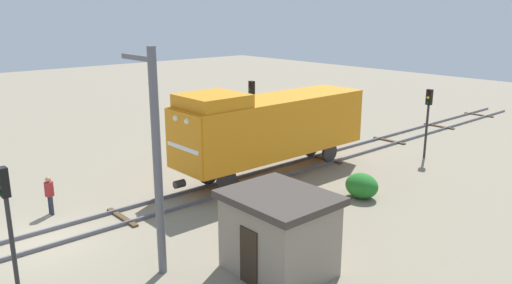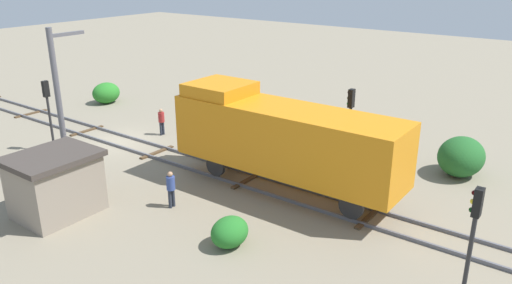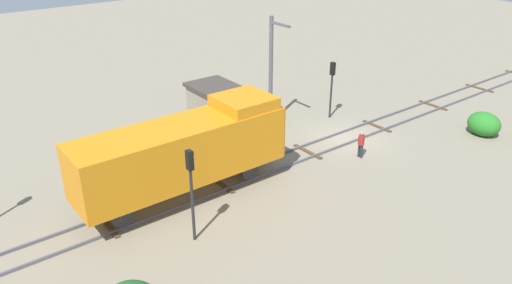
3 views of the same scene
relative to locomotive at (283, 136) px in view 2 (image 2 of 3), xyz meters
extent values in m
plane|color=gray|center=(0.00, -11.73, -2.77)|extent=(116.46, 116.46, 0.00)
cube|color=#595960|center=(-0.72, -11.73, -2.69)|extent=(0.10, 77.64, 0.16)
cube|color=#595960|center=(0.72, -11.73, -2.69)|extent=(0.10, 77.64, 0.16)
cube|color=#4C3823|center=(0.00, -21.43, -2.73)|extent=(2.40, 0.24, 0.09)
cube|color=#4C3823|center=(0.00, -14.96, -2.73)|extent=(2.40, 0.24, 0.09)
cube|color=#4C3823|center=(0.00, -8.49, -2.73)|extent=(2.40, 0.24, 0.09)
cube|color=#4C3823|center=(0.00, -2.02, -2.73)|extent=(2.40, 0.24, 0.09)
cube|color=#4C3823|center=(0.00, 4.45, -2.73)|extent=(2.40, 0.24, 0.09)
cube|color=orange|center=(0.00, 0.24, -0.06)|extent=(2.90, 11.00, 2.90)
cube|color=orange|center=(0.00, -3.66, 1.69)|extent=(2.75, 2.80, 0.60)
cube|color=orange|center=(0.00, -5.31, -0.06)|extent=(2.84, 0.10, 2.84)
cube|color=white|center=(0.00, -5.35, -0.26)|extent=(2.46, 0.06, 0.20)
sphere|color=white|center=(-0.45, -5.36, 1.04)|extent=(0.28, 0.28, 0.28)
sphere|color=white|center=(0.45, -5.36, 1.04)|extent=(0.28, 0.28, 0.28)
cylinder|color=#262628|center=(0.00, -5.61, -1.91)|extent=(0.36, 0.50, 0.36)
cylinder|color=#262628|center=(-0.72, -3.46, -2.06)|extent=(0.18, 1.10, 1.10)
cylinder|color=#262628|center=(0.72, -3.46, -2.06)|extent=(0.18, 1.10, 1.10)
cylinder|color=#262628|center=(-0.72, 3.94, -2.06)|extent=(0.18, 1.10, 1.10)
cylinder|color=#262628|center=(0.72, 3.94, -2.06)|extent=(0.18, 1.10, 1.10)
cylinder|color=#262628|center=(3.20, -13.58, -0.73)|extent=(0.14, 0.14, 4.09)
cube|color=black|center=(3.20, -13.58, 0.86)|extent=(0.32, 0.24, 0.90)
sphere|color=red|center=(3.20, -13.72, 1.13)|extent=(0.16, 0.16, 0.16)
sphere|color=#3C3306|center=(3.20, -13.72, 0.85)|extent=(0.16, 0.16, 0.16)
sphere|color=black|center=(3.20, -13.72, 0.57)|extent=(0.16, 0.16, 0.16)
cylinder|color=#262628|center=(-3.40, 1.68, -0.50)|extent=(0.14, 0.14, 4.54)
cube|color=black|center=(-3.40, 1.68, 1.31)|extent=(0.32, 0.24, 0.90)
sphere|color=#390606|center=(-3.40, 1.54, 1.58)|extent=(0.16, 0.16, 0.16)
sphere|color=#3C3306|center=(-3.40, 1.54, 1.30)|extent=(0.16, 0.16, 0.16)
sphere|color=green|center=(-3.40, 1.54, 1.02)|extent=(0.16, 0.16, 0.16)
cylinder|color=#262628|center=(3.60, 9.19, -0.72)|extent=(0.14, 0.14, 4.10)
cube|color=black|center=(3.60, 9.19, 0.87)|extent=(0.32, 0.24, 0.90)
sphere|color=#390606|center=(3.60, 9.05, 1.14)|extent=(0.16, 0.16, 0.16)
sphere|color=yellow|center=(3.60, 9.05, 0.86)|extent=(0.16, 0.16, 0.16)
sphere|color=black|center=(3.60, 9.05, 0.58)|extent=(0.16, 0.16, 0.16)
cylinder|color=#262B38|center=(-2.50, -10.56, -2.35)|extent=(0.15, 0.15, 0.85)
cylinder|color=#262B38|center=(-2.30, -10.56, -2.35)|extent=(0.15, 0.15, 0.85)
cylinder|color=maroon|center=(-2.40, -10.56, -1.61)|extent=(0.38, 0.38, 0.62)
sphere|color=tan|center=(-2.40, -10.56, -1.19)|extent=(0.23, 0.23, 0.23)
cylinder|color=#262B38|center=(4.10, -3.05, -2.35)|extent=(0.15, 0.15, 0.85)
cylinder|color=#262B38|center=(4.30, -3.05, -2.35)|extent=(0.15, 0.15, 0.85)
cylinder|color=#33478C|center=(4.20, -3.05, -1.61)|extent=(0.38, 0.38, 0.62)
sphere|color=tan|center=(4.20, -3.05, -1.19)|extent=(0.23, 0.23, 0.23)
cylinder|color=#595960|center=(5.00, -9.53, 0.95)|extent=(0.28, 0.28, 7.45)
cube|color=#595960|center=(4.10, -9.53, 4.28)|extent=(1.80, 0.16, 0.16)
cube|color=gray|center=(7.50, -6.56, -1.52)|extent=(3.20, 2.60, 2.50)
cube|color=#3F3833|center=(7.50, -6.56, -0.15)|extent=(3.50, 2.90, 0.24)
cube|color=#2D2319|center=(7.50, -7.88, -1.82)|extent=(0.80, 0.06, 1.90)
ellipsoid|color=#215C26|center=(-6.98, 6.22, -1.77)|extent=(2.75, 2.25, 2.00)
ellipsoid|color=#287A26|center=(-5.13, -19.49, -1.98)|extent=(2.17, 1.78, 1.58)
ellipsoid|color=#247026|center=(5.16, 1.04, -2.19)|extent=(1.61, 1.32, 1.17)
camera|label=1|loc=(18.36, -17.13, 5.69)|focal=35.00mm
camera|label=2|loc=(17.99, 11.69, 7.51)|focal=35.00mm
camera|label=3|loc=(-19.97, 10.81, 11.09)|focal=35.00mm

